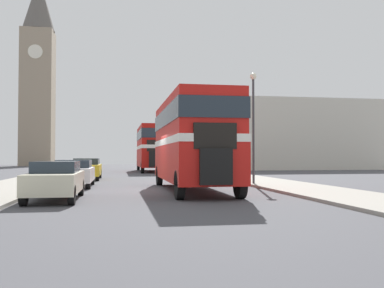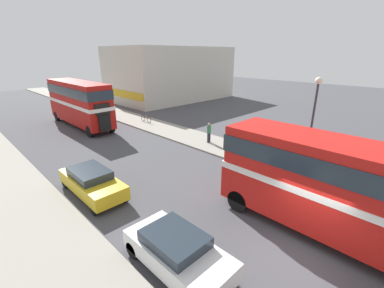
# 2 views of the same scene
# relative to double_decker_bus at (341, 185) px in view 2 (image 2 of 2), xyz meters

# --- Properties ---
(ground_plane) EXTENTS (120.00, 120.00, 0.00)m
(ground_plane) POSITION_rel_double_decker_bus_xyz_m (-1.62, 0.51, -2.41)
(ground_plane) COLOR #47474C
(sidewalk_right) EXTENTS (3.50, 120.00, 0.12)m
(sidewalk_right) POSITION_rel_double_decker_bus_xyz_m (5.13, 0.51, -2.35)
(sidewalk_right) COLOR gray
(sidewalk_right) RESTS_ON ground_plane
(double_decker_bus) EXTENTS (2.55, 9.65, 4.03)m
(double_decker_bus) POSITION_rel_double_decker_bus_xyz_m (0.00, 0.00, 0.00)
(double_decker_bus) COLOR red
(double_decker_bus) RESTS_ON ground_plane
(bus_distant) EXTENTS (2.39, 10.27, 4.49)m
(bus_distant) POSITION_rel_double_decker_bus_xyz_m (-0.08, 23.95, 0.25)
(bus_distant) COLOR #B2140F
(bus_distant) RESTS_ON ground_plane
(car_parked_mid) EXTENTS (1.84, 4.05, 1.36)m
(car_parked_mid) POSITION_rel_double_decker_bus_xyz_m (-5.47, 3.20, -1.69)
(car_parked_mid) COLOR white
(car_parked_mid) RESTS_ON ground_plane
(car_parked_far) EXTENTS (1.77, 4.49, 1.40)m
(car_parked_far) POSITION_rel_double_decker_bus_xyz_m (-5.33, 10.10, -1.67)
(car_parked_far) COLOR gold
(car_parked_far) RESTS_ON ground_plane
(pedestrian_walking) EXTENTS (0.34, 0.34, 1.67)m
(pedestrian_walking) POSITION_rel_double_decker_bus_xyz_m (5.08, 11.14, -1.34)
(pedestrian_walking) COLOR #282833
(pedestrian_walking) RESTS_ON sidewalk_right
(bicycle_on_pavement) EXTENTS (0.05, 1.76, 0.78)m
(bicycle_on_pavement) POSITION_rel_double_decker_bus_xyz_m (5.26, 20.27, -1.92)
(bicycle_on_pavement) COLOR black
(bicycle_on_pavement) RESTS_ON sidewalk_right
(street_lamp) EXTENTS (0.36, 0.36, 5.86)m
(street_lamp) POSITION_rel_double_decker_bus_xyz_m (3.77, 2.74, 1.55)
(street_lamp) COLOR #38383D
(street_lamp) RESTS_ON sidewalk_right
(shop_building_block) EXTENTS (18.45, 11.16, 8.03)m
(shop_building_block) POSITION_rel_double_decker_bus_xyz_m (17.61, 30.49, 1.61)
(shop_building_block) COLOR beige
(shop_building_block) RESTS_ON ground_plane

